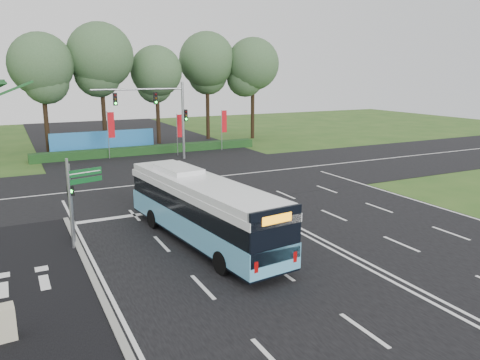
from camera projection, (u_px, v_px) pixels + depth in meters
name	position (u px, v px, depth m)	size (l,w,h in m)	color
ground	(283.00, 224.00, 24.54)	(120.00, 120.00, 0.00)	#2B511B
road_main	(283.00, 224.00, 24.53)	(20.00, 120.00, 0.04)	black
road_cross	(198.00, 179.00, 34.98)	(120.00, 14.00, 0.05)	black
bike_path	(26.00, 298.00, 16.44)	(5.00, 18.00, 0.06)	black
kerb_strip	(96.00, 284.00, 17.48)	(0.25, 18.00, 0.12)	gray
city_bus	(202.00, 209.00, 21.57)	(3.62, 11.51, 3.25)	#5AAAD2
pedestrian_signal	(71.00, 201.00, 21.19)	(0.31, 0.43, 3.80)	gray
street_sign	(77.00, 192.00, 20.75)	(1.57, 0.52, 4.17)	gray
utility_cabinet	(3.00, 324.00, 13.77)	(0.66, 0.55, 1.10)	beige
banner_flag_left	(110.00, 128.00, 42.68)	(0.65, 0.07, 4.38)	gray
banner_flag_mid	(179.00, 128.00, 44.38)	(0.59, 0.07, 4.01)	gray
banner_flag_right	(224.00, 124.00, 47.52)	(0.61, 0.09, 4.15)	gray
traffic_light_gantry	(164.00, 109.00, 41.43)	(8.41, 0.28, 7.00)	gray
hedge	(151.00, 150.00, 45.77)	(22.00, 1.20, 0.80)	#143716
blue_hoarding	(104.00, 142.00, 46.04)	(10.00, 0.30, 2.20)	#216EB4
eucalyptus_row	(96.00, 61.00, 47.79)	(41.19, 10.02, 12.90)	black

